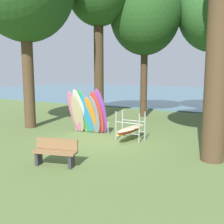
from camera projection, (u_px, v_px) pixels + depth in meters
ground_plane at (105, 141)px, 11.23m from camera, size 80.00×80.00×0.00m
lake_water at (214, 94)px, 35.25m from camera, size 80.00×36.00×0.10m
tree_mid_behind at (145, 14)px, 16.73m from camera, size 4.51×4.51×9.22m
tree_far_right_back at (214, 10)px, 16.54m from camera, size 4.58×4.58×9.49m
leaning_board_pile at (87, 113)px, 12.40m from camera, size 1.95×1.29×2.21m
board_storage_rack at (130, 129)px, 11.43m from camera, size 1.15×2.12×1.25m
park_bench at (55, 152)px, 8.24m from camera, size 1.46×0.77×0.85m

